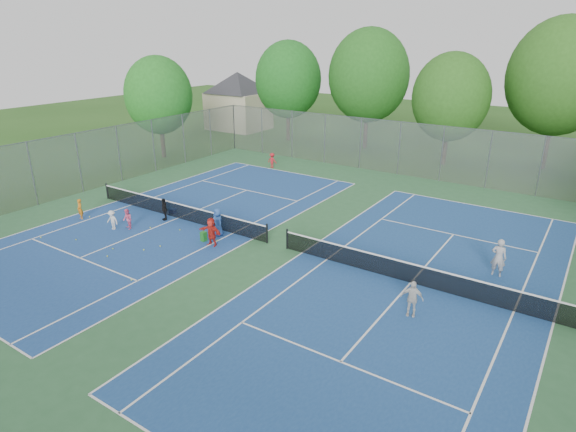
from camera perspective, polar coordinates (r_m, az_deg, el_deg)
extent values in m
plane|color=#265019|center=(24.30, -1.31, -3.56)|extent=(120.00, 120.00, 0.00)
cube|color=#2D5F37|center=(24.30, -1.31, -3.55)|extent=(32.00, 32.00, 0.01)
cube|color=navy|center=(28.59, -12.89, -0.24)|extent=(10.97, 23.77, 0.01)
cube|color=navy|center=(21.46, 14.34, -7.68)|extent=(10.97, 23.77, 0.01)
cube|color=black|center=(28.44, -12.96, 0.58)|extent=(12.87, 0.10, 0.91)
cube|color=black|center=(21.26, 14.44, -6.64)|extent=(12.87, 0.10, 0.91)
cube|color=gray|center=(37.28, 13.03, 7.81)|extent=(32.00, 0.10, 4.00)
cube|color=gray|center=(34.91, -23.52, 5.75)|extent=(0.10, 32.00, 4.00)
cube|color=#B7A88C|center=(55.18, -5.88, 12.28)|extent=(6.00, 5.00, 4.00)
pyramid|color=#2D2D33|center=(54.73, -6.05, 16.63)|extent=(11.03, 11.03, 2.20)
cylinder|color=#443326|center=(48.91, 0.02, 11.01)|extent=(0.36, 0.36, 3.50)
ellipsoid|color=#1A5C1B|center=(48.39, 0.02, 15.86)|extent=(6.40, 6.40, 7.36)
cylinder|color=#443326|center=(45.90, 9.21, 10.33)|extent=(0.36, 0.36, 3.85)
ellipsoid|color=#205819|center=(45.32, 9.55, 16.08)|extent=(7.20, 7.20, 8.28)
cylinder|color=#443326|center=(41.43, 18.13, 7.97)|extent=(0.36, 0.36, 3.15)
ellipsoid|color=#275719|center=(40.82, 18.74, 13.20)|extent=(6.00, 6.00, 6.90)
cylinder|color=#443326|center=(43.01, 28.37, 7.67)|extent=(0.36, 0.36, 4.20)
ellipsoid|color=#285619|center=(42.38, 29.53, 14.17)|extent=(7.60, 7.60, 8.74)
cylinder|color=#443326|center=(43.24, -14.65, 8.82)|extent=(0.36, 0.36, 3.15)
ellipsoid|color=#20681E|center=(42.67, -15.10, 13.65)|extent=(5.60, 5.60, 6.44)
cube|color=blue|center=(29.48, -13.50, 0.59)|extent=(0.37, 0.37, 0.27)
cube|color=#217B23|center=(25.11, -9.97, -2.42)|extent=(0.28, 0.28, 0.52)
imported|color=orange|center=(30.06, -23.43, 0.75)|extent=(0.49, 0.37, 1.20)
imported|color=#F35E88|center=(27.58, -18.50, -0.36)|extent=(0.69, 0.63, 1.15)
imported|color=silver|center=(27.79, -20.11, -0.46)|extent=(0.76, 0.51, 1.10)
imported|color=black|center=(28.30, -14.45, 0.78)|extent=(0.83, 0.66, 1.31)
imported|color=#295098|center=(25.53, -8.31, -0.72)|extent=(0.86, 0.71, 1.50)
imported|color=red|center=(24.37, -9.07, -1.87)|extent=(1.37, 0.45, 1.48)
imported|color=red|center=(38.55, -1.88, 6.60)|extent=(0.79, 0.47, 1.20)
imported|color=#9A9A9D|center=(22.95, 23.69, -4.54)|extent=(0.65, 0.43, 1.76)
imported|color=beige|center=(18.85, 14.47, -9.44)|extent=(0.91, 0.53, 1.45)
sphere|color=#C6E635|center=(24.79, -16.71, -3.90)|extent=(0.07, 0.07, 0.07)
sphere|color=#A6CB2F|center=(25.07, -8.41, -2.92)|extent=(0.07, 0.07, 0.07)
sphere|color=#ACC52D|center=(27.21, -23.83, -2.61)|extent=(0.07, 0.07, 0.07)
sphere|color=#ACC42D|center=(27.49, -16.00, -1.36)|extent=(0.07, 0.07, 0.07)
sphere|color=#CEF438|center=(22.04, -18.06, -7.24)|extent=(0.07, 0.07, 0.07)
sphere|color=#E1EC36|center=(28.30, -27.25, -2.30)|extent=(0.07, 0.07, 0.07)
sphere|color=#B1C72E|center=(26.78, -12.69, -1.64)|extent=(0.07, 0.07, 0.07)
sphere|color=gold|center=(24.66, -20.62, -4.52)|extent=(0.07, 0.07, 0.07)
sphere|color=gold|center=(29.80, -19.99, -0.10)|extent=(0.07, 0.07, 0.07)
sphere|color=gold|center=(24.99, -14.91, -3.51)|extent=(0.07, 0.07, 0.07)
sphere|color=#B1D331|center=(25.39, -20.04, -3.70)|extent=(0.07, 0.07, 0.07)
sphere|color=yellow|center=(30.27, -22.46, -0.12)|extent=(0.07, 0.07, 0.07)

